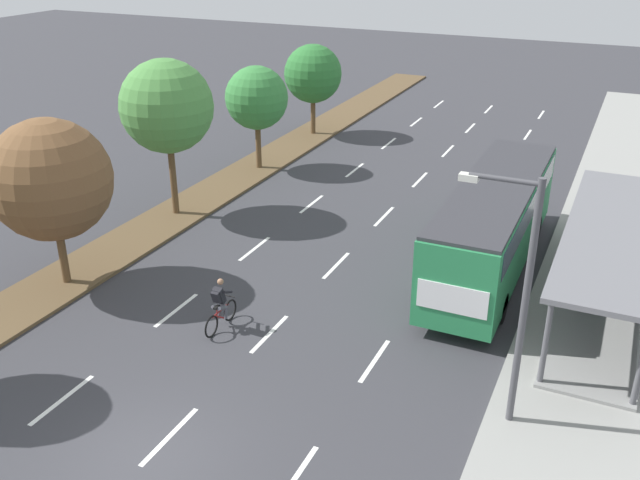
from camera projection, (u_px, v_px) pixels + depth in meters
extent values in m
plane|color=#38383D|center=(147.00, 459.00, 16.69)|extent=(140.00, 140.00, 0.00)
cube|color=brown|center=(256.00, 167.00, 36.34)|extent=(2.60, 52.00, 0.12)
cube|color=gray|center=(616.00, 222.00, 29.67)|extent=(4.50, 52.00, 0.15)
cube|color=white|center=(62.00, 399.00, 18.76)|extent=(0.14, 2.35, 0.01)
cube|color=white|center=(176.00, 310.00, 23.08)|extent=(0.14, 2.35, 0.01)
cube|color=white|center=(255.00, 249.00, 27.40)|extent=(0.14, 2.35, 0.01)
cube|color=white|center=(312.00, 204.00, 31.72)|extent=(0.14, 2.35, 0.01)
cube|color=white|center=(355.00, 170.00, 36.04)|extent=(0.14, 2.35, 0.01)
cube|color=white|center=(389.00, 143.00, 40.36)|extent=(0.14, 2.35, 0.01)
cube|color=white|center=(416.00, 122.00, 44.68)|extent=(0.14, 2.35, 0.01)
cube|color=white|center=(439.00, 104.00, 49.00)|extent=(0.14, 2.35, 0.01)
cube|color=white|center=(170.00, 436.00, 17.44)|extent=(0.14, 2.35, 0.01)
cube|color=white|center=(270.00, 334.00, 21.75)|extent=(0.14, 2.35, 0.01)
cube|color=white|center=(336.00, 265.00, 26.07)|extent=(0.14, 2.35, 0.01)
cube|color=white|center=(384.00, 216.00, 30.39)|extent=(0.14, 2.35, 0.01)
cube|color=white|center=(420.00, 180.00, 34.71)|extent=(0.14, 2.35, 0.01)
cube|color=white|center=(448.00, 151.00, 39.03)|extent=(0.14, 2.35, 0.01)
cube|color=white|center=(470.00, 128.00, 43.35)|extent=(0.14, 2.35, 0.01)
cube|color=white|center=(489.00, 109.00, 47.67)|extent=(0.14, 2.35, 0.01)
cube|color=white|center=(295.00, 478.00, 16.11)|extent=(0.14, 2.35, 0.01)
cube|color=white|center=(375.00, 361.00, 20.42)|extent=(0.14, 2.35, 0.01)
cube|color=white|center=(427.00, 284.00, 24.74)|extent=(0.14, 2.35, 0.01)
cube|color=white|center=(463.00, 230.00, 29.06)|extent=(0.14, 2.35, 0.01)
cube|color=white|center=(490.00, 190.00, 33.38)|extent=(0.14, 2.35, 0.01)
cube|color=white|center=(511.00, 159.00, 37.70)|extent=(0.14, 2.35, 0.01)
cube|color=white|center=(528.00, 135.00, 42.02)|extent=(0.14, 2.35, 0.01)
cube|color=white|center=(541.00, 115.00, 46.34)|extent=(0.14, 2.35, 0.01)
cube|color=gray|center=(601.00, 307.00, 22.88)|extent=(2.60, 10.62, 0.10)
cylinder|color=#56565B|center=(546.00, 340.00, 18.59)|extent=(0.16, 0.16, 2.60)
cylinder|color=#56565B|center=(585.00, 210.00, 26.95)|extent=(0.16, 0.16, 2.60)
cube|color=slate|center=(615.00, 231.00, 21.75)|extent=(2.90, 11.02, 0.16)
cube|color=#28844C|center=(493.00, 224.00, 24.96)|extent=(2.50, 11.20, 2.80)
cube|color=#2D3D4C|center=(496.00, 202.00, 24.61)|extent=(2.54, 10.30, 0.90)
cube|color=#333338|center=(498.00, 186.00, 24.36)|extent=(2.45, 10.98, 0.12)
cube|color=#2D3D4C|center=(522.00, 169.00, 29.46)|extent=(2.25, 0.06, 1.54)
cube|color=white|center=(452.00, 299.00, 20.41)|extent=(2.12, 0.04, 0.90)
cylinder|color=black|center=(481.00, 219.00, 28.81)|extent=(0.30, 1.00, 1.00)
cylinder|color=black|center=(536.00, 228.00, 27.98)|extent=(0.30, 1.00, 1.00)
cylinder|color=black|center=(434.00, 294.00, 23.08)|extent=(0.30, 1.00, 1.00)
cylinder|color=black|center=(501.00, 308.00, 22.24)|extent=(0.30, 1.00, 1.00)
torus|color=black|center=(230.00, 310.00, 22.37)|extent=(0.06, 0.72, 0.72)
torus|color=black|center=(211.00, 327.00, 21.46)|extent=(0.06, 0.72, 0.72)
cylinder|color=maroon|center=(220.00, 310.00, 21.80)|extent=(0.05, 0.94, 0.05)
cylinder|color=maroon|center=(219.00, 317.00, 21.79)|extent=(0.05, 0.57, 0.42)
cylinder|color=maroon|center=(217.00, 313.00, 21.63)|extent=(0.04, 0.04, 0.40)
cube|color=black|center=(217.00, 307.00, 21.54)|extent=(0.12, 0.24, 0.06)
cylinder|color=black|center=(228.00, 296.00, 22.10)|extent=(0.46, 0.04, 0.04)
cube|color=black|center=(219.00, 295.00, 21.56)|extent=(0.30, 0.36, 0.59)
cube|color=black|center=(216.00, 297.00, 21.41)|extent=(0.26, 0.26, 0.42)
sphere|color=#9E7051|center=(220.00, 282.00, 21.48)|extent=(0.20, 0.20, 0.20)
cylinder|color=#4C4C56|center=(216.00, 306.00, 21.74)|extent=(0.12, 0.42, 0.25)
cylinder|color=#4C4C56|center=(219.00, 311.00, 21.99)|extent=(0.10, 0.17, 0.41)
cylinder|color=#4C4C56|center=(223.00, 308.00, 21.65)|extent=(0.12, 0.42, 0.25)
cylinder|color=#4C4C56|center=(226.00, 313.00, 21.90)|extent=(0.10, 0.17, 0.41)
cylinder|color=black|center=(218.00, 290.00, 21.78)|extent=(0.09, 0.47, 0.28)
cylinder|color=black|center=(227.00, 292.00, 21.65)|extent=(0.09, 0.47, 0.28)
cylinder|color=brown|center=(62.00, 252.00, 24.22)|extent=(0.28, 0.28, 2.25)
sphere|color=brown|center=(50.00, 180.00, 23.11)|extent=(4.12, 4.12, 4.12)
cylinder|color=brown|center=(173.00, 177.00, 29.83)|extent=(0.28, 0.28, 3.25)
sphere|color=#4C8E42|center=(167.00, 106.00, 28.55)|extent=(3.87, 3.87, 3.87)
cylinder|color=brown|center=(258.00, 144.00, 35.62)|extent=(0.28, 0.28, 2.43)
sphere|color=#38843D|center=(257.00, 98.00, 34.62)|extent=(3.15, 3.15, 3.15)
cylinder|color=brown|center=(313.00, 114.00, 41.44)|extent=(0.28, 0.28, 2.28)
sphere|color=#2D7533|center=(313.00, 74.00, 40.44)|extent=(3.36, 3.36, 3.36)
cylinder|color=#4C4C51|center=(524.00, 308.00, 16.47)|extent=(0.18, 0.18, 6.50)
cylinder|color=#4C4C51|center=(505.00, 179.00, 15.49)|extent=(1.60, 0.12, 0.12)
cube|color=silver|center=(469.00, 177.00, 15.82)|extent=(0.44, 0.24, 0.16)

